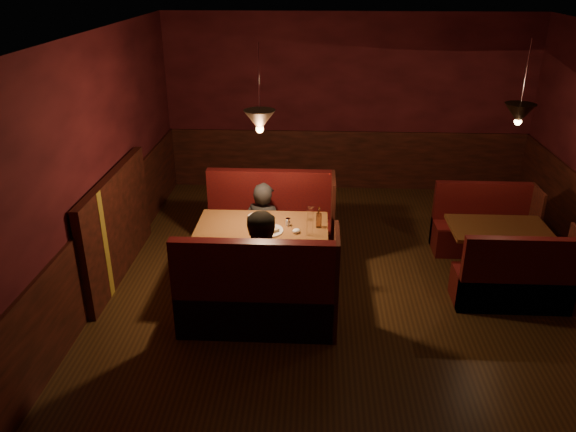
# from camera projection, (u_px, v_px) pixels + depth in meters

# --- Properties ---
(room) EXTENTS (6.02, 7.02, 2.92)m
(room) POSITION_uv_depth(u_px,v_px,m) (336.00, 211.00, 6.24)
(room) COLOR #352312
(room) RESTS_ON ground
(main_table) EXTENTS (1.51, 0.92, 1.06)m
(main_table) POSITION_uv_depth(u_px,v_px,m) (264.00, 241.00, 6.50)
(main_table) COLOR brown
(main_table) RESTS_ON ground
(main_bench_far) EXTENTS (1.66, 0.59, 1.13)m
(main_bench_far) POSITION_uv_depth(u_px,v_px,m) (271.00, 230.00, 7.39)
(main_bench_far) COLOR black
(main_bench_far) RESTS_ON ground
(main_bench_near) EXTENTS (1.66, 0.59, 1.13)m
(main_bench_near) POSITION_uv_depth(u_px,v_px,m) (258.00, 301.00, 5.83)
(main_bench_near) COLOR black
(main_bench_near) RESTS_ON ground
(second_table) EXTENTS (1.17, 0.75, 0.66)m
(second_table) POSITION_uv_depth(u_px,v_px,m) (498.00, 240.00, 6.83)
(second_table) COLOR brown
(second_table) RESTS_ON ground
(second_bench_far) EXTENTS (1.29, 0.48, 0.92)m
(second_bench_far) POSITION_uv_depth(u_px,v_px,m) (482.00, 230.00, 7.54)
(second_bench_far) COLOR black
(second_bench_far) RESTS_ON ground
(second_bench_near) EXTENTS (1.29, 0.48, 0.92)m
(second_bench_near) POSITION_uv_depth(u_px,v_px,m) (515.00, 284.00, 6.27)
(second_bench_near) COLOR black
(second_bench_near) RESTS_ON ground
(diner_a) EXTENTS (0.61, 0.50, 1.45)m
(diner_a) POSITION_uv_depth(u_px,v_px,m) (263.00, 211.00, 7.06)
(diner_a) COLOR black
(diner_a) RESTS_ON ground
(diner_b) EXTENTS (0.97, 0.88, 1.62)m
(diner_b) POSITION_uv_depth(u_px,v_px,m) (266.00, 254.00, 5.83)
(diner_b) COLOR black
(diner_b) RESTS_ON ground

